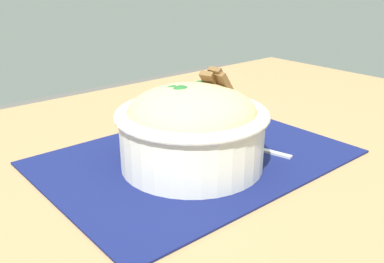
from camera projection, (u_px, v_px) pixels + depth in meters
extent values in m
cube|color=#99754C|center=(199.00, 156.00, 0.68)|extent=(1.30, 0.79, 0.03)
cylinder|color=olive|center=(266.00, 181.00, 1.41)|extent=(0.04, 0.04, 0.72)
cube|color=#11194C|center=(195.00, 157.00, 0.63)|extent=(0.43, 0.31, 0.00)
cylinder|color=silver|center=(192.00, 138.00, 0.59)|extent=(0.20, 0.20, 0.08)
torus|color=silver|center=(192.00, 114.00, 0.57)|extent=(0.21, 0.21, 0.01)
ellipsoid|color=tan|center=(192.00, 113.00, 0.57)|extent=(0.21, 0.21, 0.08)
sphere|color=#215D2B|center=(173.00, 97.00, 0.57)|extent=(0.03, 0.03, 0.03)
sphere|color=#215D2B|center=(201.00, 90.00, 0.61)|extent=(0.03, 0.03, 0.03)
sphere|color=#215D2B|center=(181.00, 98.00, 0.56)|extent=(0.04, 0.04, 0.04)
cylinder|color=orange|center=(188.00, 110.00, 0.53)|extent=(0.02, 0.03, 0.01)
cylinder|color=orange|center=(184.00, 95.00, 0.59)|extent=(0.04, 0.02, 0.01)
cylinder|color=orange|center=(215.00, 95.00, 0.59)|extent=(0.03, 0.02, 0.01)
cube|color=brown|center=(224.00, 87.00, 0.59)|extent=(0.03, 0.02, 0.04)
cube|color=brown|center=(218.00, 84.00, 0.60)|extent=(0.04, 0.02, 0.05)
cube|color=brown|center=(211.00, 84.00, 0.60)|extent=(0.04, 0.03, 0.04)
cube|color=#B5B5B5|center=(271.00, 152.00, 0.64)|extent=(0.02, 0.07, 0.00)
cube|color=#B5B5B5|center=(248.00, 146.00, 0.66)|extent=(0.01, 0.01, 0.00)
cube|color=#B5B5B5|center=(237.00, 143.00, 0.67)|extent=(0.03, 0.03, 0.00)
cube|color=#B5B5B5|center=(227.00, 138.00, 0.69)|extent=(0.01, 0.02, 0.00)
cube|color=#B5B5B5|center=(225.00, 139.00, 0.68)|extent=(0.01, 0.02, 0.00)
cube|color=#B5B5B5|center=(223.00, 140.00, 0.68)|extent=(0.01, 0.02, 0.00)
cube|color=#B5B5B5|center=(221.00, 142.00, 0.68)|extent=(0.01, 0.02, 0.00)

